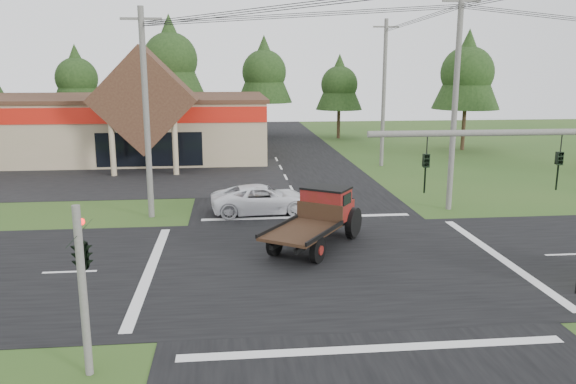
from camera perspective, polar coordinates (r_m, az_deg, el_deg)
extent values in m
plane|color=#2C4E1B|center=(22.47, 4.30, -7.24)|extent=(120.00, 120.00, 0.00)
cube|color=black|center=(22.47, 4.30, -7.22)|extent=(12.00, 120.00, 0.02)
cube|color=black|center=(22.47, 4.30, -7.21)|extent=(120.00, 12.00, 0.02)
cube|color=black|center=(41.79, -19.86, 1.31)|extent=(28.00, 14.00, 0.02)
cube|color=tan|center=(52.50, -19.36, 6.24)|extent=(30.00, 15.00, 5.00)
cube|color=#3D2119|center=(52.32, -19.57, 9.01)|extent=(30.40, 15.40, 0.30)
cube|color=#9E150C|center=(45.08, -21.70, 7.19)|extent=(30.00, 0.12, 1.20)
cube|color=#3D2119|center=(42.83, -14.33, 9.06)|extent=(7.78, 4.00, 7.78)
cylinder|color=tan|center=(41.85, -17.41, 4.26)|extent=(0.40, 0.40, 4.00)
cylinder|color=tan|center=(41.19, -11.39, 4.46)|extent=(0.40, 0.40, 4.00)
cube|color=black|center=(44.15, -13.89, 4.21)|extent=(8.00, 0.08, 2.60)
cylinder|color=#595651|center=(15.27, 22.91, 5.60)|extent=(8.00, 0.16, 0.16)
imported|color=black|center=(15.91, 25.77, 1.93)|extent=(0.16, 0.20, 1.00)
imported|color=black|center=(14.39, 13.79, 1.83)|extent=(0.16, 0.20, 1.00)
cylinder|color=#595651|center=(14.82, -20.11, -9.56)|extent=(0.20, 0.20, 4.40)
imported|color=black|center=(14.53, -20.36, -3.77)|extent=(0.53, 2.48, 1.00)
sphere|color=#FF0C0C|center=(14.62, -20.28, -2.85)|extent=(0.18, 0.18, 0.18)
cylinder|color=#595651|center=(29.21, -14.20, 7.55)|extent=(0.30, 0.30, 10.50)
cube|color=#595651|center=(29.21, -14.71, 16.66)|extent=(2.00, 0.12, 0.12)
cylinder|color=#595651|center=(31.20, 16.60, 8.62)|extent=(0.30, 0.30, 11.50)
cube|color=#595651|center=(31.32, 17.21, 18.05)|extent=(2.00, 0.12, 0.12)
cylinder|color=#595651|center=(44.46, 9.70, 9.77)|extent=(0.30, 0.30, 11.20)
cube|color=#595651|center=(44.52, 9.95, 16.20)|extent=(2.00, 0.12, 0.12)
cylinder|color=#332316|center=(65.13, -20.36, 6.58)|extent=(0.36, 0.36, 3.50)
cone|color=black|center=(64.87, -20.70, 11.02)|extent=(5.60, 5.60, 6.60)
sphere|color=black|center=(64.88, -20.68, 10.75)|extent=(4.40, 4.40, 4.40)
cylinder|color=#332316|center=(62.35, -11.62, 7.36)|extent=(0.36, 0.36, 4.55)
cone|color=black|center=(62.14, -11.89, 13.39)|extent=(7.28, 7.28, 8.58)
sphere|color=black|center=(62.13, -11.88, 13.03)|extent=(5.72, 5.72, 5.72)
cylinder|color=#332316|center=(63.18, -2.39, 7.34)|extent=(0.36, 0.36, 3.85)
cone|color=black|center=(62.93, -2.43, 12.39)|extent=(6.16, 6.16, 7.26)
sphere|color=black|center=(62.93, -2.43, 12.09)|extent=(4.84, 4.84, 4.84)
cylinder|color=#332316|center=(62.24, 5.15, 6.90)|extent=(0.36, 0.36, 3.15)
cone|color=black|center=(61.97, 5.24, 11.09)|extent=(5.04, 5.04, 5.94)
sphere|color=black|center=(61.98, 5.23, 10.84)|extent=(3.96, 3.96, 3.96)
cylinder|color=#332316|center=(55.59, 17.39, 6.09)|extent=(0.36, 0.36, 3.85)
cone|color=black|center=(55.30, 17.77, 11.81)|extent=(6.16, 6.16, 7.26)
sphere|color=black|center=(55.30, 17.75, 11.47)|extent=(4.84, 4.84, 4.84)
imported|color=white|center=(29.86, -2.61, -0.73)|extent=(5.63, 2.98, 1.51)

